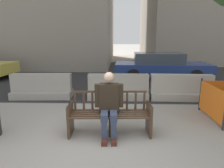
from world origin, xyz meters
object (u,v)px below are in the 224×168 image
object	(u,v)px
jersey_barrier_centre	(118,89)
street_bench	(110,116)
jersey_barrier_left	(42,88)
jersey_barrier_right	(181,89)
seated_person	(109,103)
car_sedan_mid	(160,66)

from	to	relation	value
jersey_barrier_centre	street_bench	bearing A→B (deg)	-93.80
jersey_barrier_centre	jersey_barrier_left	world-z (taller)	same
jersey_barrier_right	seated_person	bearing A→B (deg)	-130.68
car_sedan_mid	seated_person	bearing A→B (deg)	-110.42
street_bench	seated_person	world-z (taller)	seated_person
street_bench	jersey_barrier_left	xyz separation A→B (m)	(-2.43, 2.61, -0.06)
jersey_barrier_centre	car_sedan_mid	distance (m)	4.12
seated_person	jersey_barrier_centre	size ratio (longest dim) A/B	0.66
jersey_barrier_right	car_sedan_mid	distance (m)	3.54
seated_person	jersey_barrier_left	distance (m)	3.62
seated_person	car_sedan_mid	distance (m)	6.59
seated_person	jersey_barrier_right	xyz separation A→B (m)	(2.27, 2.65, -0.35)
jersey_barrier_centre	jersey_barrier_right	xyz separation A→B (m)	(2.09, -0.01, 0.00)
jersey_barrier_right	jersey_barrier_left	bearing A→B (deg)	179.69
street_bench	car_sedan_mid	distance (m)	6.53
street_bench	jersey_barrier_left	size ratio (longest dim) A/B	0.84
seated_person	jersey_barrier_left	xyz separation A→B (m)	(-2.42, 2.67, -0.35)
jersey_barrier_left	jersey_barrier_right	world-z (taller)	same
seated_person	jersey_barrier_centre	xyz separation A→B (m)	(0.18, 2.66, -0.35)
jersey_barrier_left	jersey_barrier_centre	bearing A→B (deg)	-0.30
street_bench	seated_person	distance (m)	0.30
jersey_barrier_centre	jersey_barrier_right	distance (m)	2.09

